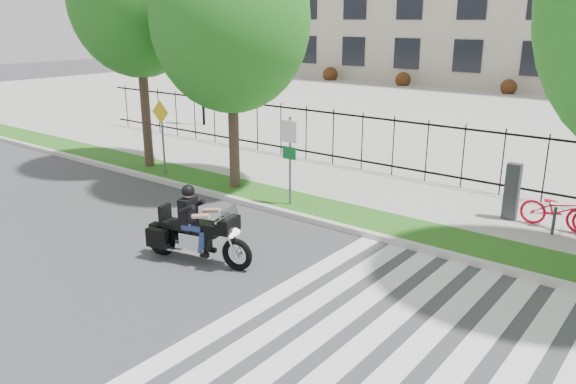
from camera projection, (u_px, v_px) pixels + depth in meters
The scene contains 12 objects.
ground at pixel (188, 271), 12.10m from camera, with size 120.00×120.00×0.00m, color #3D3D40.
curb at pixel (302, 217), 15.16m from camera, with size 60.00×0.20×0.15m, color #BBB8B0.
grass_verge at pixel (320, 209), 15.80m from camera, with size 60.00×1.50×0.15m, color #1A5B16.
sidewalk at pixel (365, 189), 17.68m from camera, with size 60.00×3.50×0.15m, color #9E9A94.
plaza at pixel (528, 116), 30.89m from camera, with size 80.00×34.00×0.10m, color #9E9A94.
crosswalk_stripes at pixel (387, 348), 9.26m from camera, with size 5.70×8.00×0.01m, color silver, non-canonical shape.
iron_fence at pixel (393, 146), 18.68m from camera, with size 30.00×0.06×2.00m, color black, non-canonical shape.
lamp_post_left at pixel (201, 61), 27.24m from camera, with size 1.06×0.70×4.25m.
street_tree_1 at pixel (230, 20), 16.20m from camera, with size 4.68×4.68×7.71m.
sign_pole_regulatory at pixel (290, 150), 15.49m from camera, with size 0.50×0.09×2.50m.
sign_pole_warning at pixel (162, 127), 18.67m from camera, with size 0.78×0.09×2.49m.
motorcycle_rider at pixel (196, 232), 12.37m from camera, with size 2.73×1.13×2.14m.
Camera 1 is at (8.51, -7.37, 5.21)m, focal length 35.00 mm.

